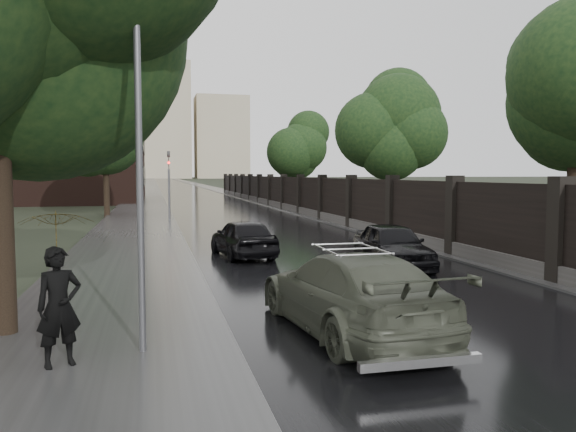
# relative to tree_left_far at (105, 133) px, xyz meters

# --- Properties ---
(ground) EXTENTS (800.00, 800.00, 0.00)m
(ground) POSITION_rel_tree_left_far_xyz_m (8.00, -30.00, -5.24)
(ground) COLOR black
(ground) RESTS_ON ground
(road) EXTENTS (8.00, 420.00, 0.02)m
(road) POSITION_rel_tree_left_far_xyz_m (8.00, 160.00, -5.23)
(road) COLOR black
(road) RESTS_ON ground
(sidewalk_left) EXTENTS (4.00, 420.00, 0.16)m
(sidewalk_left) POSITION_rel_tree_left_far_xyz_m (2.00, 160.00, -5.16)
(sidewalk_left) COLOR #2D2D2D
(sidewalk_left) RESTS_ON ground
(verge_right) EXTENTS (3.00, 420.00, 0.08)m
(verge_right) POSITION_rel_tree_left_far_xyz_m (13.50, 160.00, -5.20)
(verge_right) COLOR #2D2D2D
(verge_right) RESTS_ON ground
(fence_right) EXTENTS (0.45, 75.72, 2.70)m
(fence_right) POSITION_rel_tree_left_far_xyz_m (12.60, 2.01, -4.23)
(fence_right) COLOR #383533
(fence_right) RESTS_ON ground
(tree_left_far) EXTENTS (4.25, 4.25, 7.39)m
(tree_left_far) POSITION_rel_tree_left_far_xyz_m (0.00, 0.00, 0.00)
(tree_left_far) COLOR black
(tree_left_far) RESTS_ON ground
(tree_right_a) EXTENTS (4.08, 4.08, 7.01)m
(tree_right_a) POSITION_rel_tree_left_far_xyz_m (15.50, -22.00, -0.29)
(tree_right_a) COLOR black
(tree_right_a) RESTS_ON ground
(tree_right_b) EXTENTS (4.08, 4.08, 7.01)m
(tree_right_b) POSITION_rel_tree_left_far_xyz_m (15.50, -8.00, -0.29)
(tree_right_b) COLOR black
(tree_right_b) RESTS_ON ground
(tree_right_c) EXTENTS (4.08, 4.08, 7.01)m
(tree_right_c) POSITION_rel_tree_left_far_xyz_m (15.50, 10.00, -0.29)
(tree_right_c) COLOR black
(tree_right_c) RESTS_ON ground
(lamp_post) EXTENTS (0.25, 0.12, 5.11)m
(lamp_post) POSITION_rel_tree_left_far_xyz_m (2.60, -28.50, -2.57)
(lamp_post) COLOR #59595E
(lamp_post) RESTS_ON ground
(traffic_light) EXTENTS (0.16, 0.32, 4.00)m
(traffic_light) POSITION_rel_tree_left_far_xyz_m (3.70, -5.01, -2.84)
(traffic_light) COLOR #59595E
(traffic_light) RESTS_ON ground
(brick_building) EXTENTS (24.00, 18.00, 20.00)m
(brick_building) POSITION_rel_tree_left_far_xyz_m (-10.00, 22.00, 4.76)
(brick_building) COLOR black
(brick_building) RESTS_ON ground
(stalinist_tower) EXTENTS (92.00, 30.00, 159.00)m
(stalinist_tower) POSITION_rel_tree_left_far_xyz_m (8.00, 270.00, 33.14)
(stalinist_tower) COLOR tan
(stalinist_tower) RESTS_ON ground
(volga_sedan) EXTENTS (2.44, 5.05, 1.42)m
(volga_sedan) POSITION_rel_tree_left_far_xyz_m (6.09, -27.78, -4.53)
(volga_sedan) COLOR #45493A
(volga_sedan) RESTS_ON ground
(hatchback_left) EXTENTS (1.97, 3.95, 1.29)m
(hatchback_left) POSITION_rel_tree_left_far_xyz_m (5.67, -18.61, -4.60)
(hatchback_left) COLOR black
(hatchback_left) RESTS_ON ground
(car_right_near) EXTENTS (1.87, 4.00, 1.32)m
(car_right_near) POSITION_rel_tree_left_far_xyz_m (9.60, -21.73, -4.58)
(car_right_near) COLOR black
(car_right_near) RESTS_ON ground
(pedestrian_umbrella) EXTENTS (1.26, 1.27, 2.56)m
(pedestrian_umbrella) POSITION_rel_tree_left_far_xyz_m (1.52, -28.90, -3.38)
(pedestrian_umbrella) COLOR black
(pedestrian_umbrella) RESTS_ON sidewalk_left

